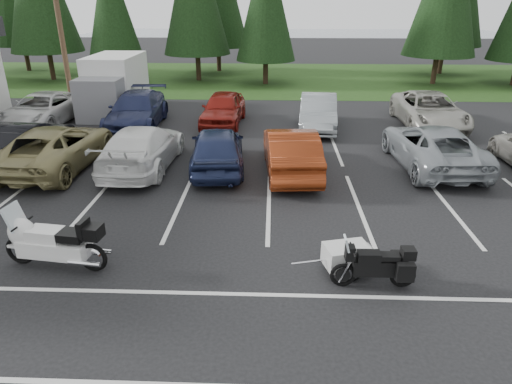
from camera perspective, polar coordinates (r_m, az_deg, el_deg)
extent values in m
plane|color=black|center=(12.91, -0.67, -3.50)|extent=(120.00, 120.00, 0.00)
cube|color=#1D3A12|center=(35.98, 1.27, 14.05)|extent=(80.00, 16.00, 0.01)
cube|color=gray|center=(66.84, 5.39, 18.28)|extent=(70.00, 50.00, 0.02)
cylinder|color=#473321|center=(25.81, -23.32, 18.65)|extent=(0.26, 0.26, 9.00)
cube|color=silver|center=(14.72, -0.28, 0.03)|extent=(32.00, 16.00, 0.01)
cylinder|color=#332316|center=(38.36, -24.30, 14.76)|extent=(0.36, 0.36, 2.78)
cylinder|color=#332316|center=(35.05, -16.83, 14.59)|extent=(0.36, 0.36, 2.11)
cone|color=black|center=(34.72, -17.69, 21.46)|extent=(3.87, 3.87, 7.48)
cylinder|color=#332316|center=(35.14, -7.25, 15.80)|extent=(0.36, 0.36, 2.62)
cylinder|color=#332316|center=(33.44, 1.21, 15.28)|extent=(0.36, 0.36, 2.26)
cylinder|color=#332316|center=(35.77, 21.51, 14.62)|extent=(0.36, 0.36, 2.69)
cylinder|color=#332316|center=(43.88, -26.82, 15.26)|extent=(0.36, 0.36, 2.88)
cylinder|color=#332316|center=(39.52, -4.69, 16.80)|extent=(0.36, 0.36, 2.71)
cylinder|color=#332316|center=(40.81, 22.23, 15.64)|extent=(0.36, 0.36, 3.00)
imported|color=black|center=(19.12, -27.00, 5.51)|extent=(2.07, 4.94, 1.59)
imported|color=olive|center=(18.11, -23.70, 5.17)|extent=(2.85, 5.75, 1.57)
imported|color=silver|center=(17.07, -14.02, 5.43)|extent=(2.34, 5.43, 1.56)
imported|color=#1C2547|center=(16.50, -4.84, 5.48)|extent=(2.26, 4.78, 1.58)
imported|color=maroon|center=(16.13, 4.37, 5.14)|extent=(2.06, 5.00, 1.61)
imported|color=gray|center=(17.93, 21.17, 5.38)|extent=(2.86, 5.69, 1.55)
imported|color=silver|center=(24.76, -25.13, 9.33)|extent=(2.78, 5.49, 1.49)
imported|color=#1B2144|center=(22.69, -14.69, 9.83)|extent=(2.49, 5.67, 1.62)
imported|color=maroon|center=(22.56, -4.12, 10.37)|extent=(2.10, 4.67, 1.56)
imported|color=gray|center=(21.96, 7.78, 9.85)|extent=(2.03, 4.84, 1.56)
imported|color=#9E9B91|center=(23.57, 20.85, 9.52)|extent=(2.65, 5.72, 1.59)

